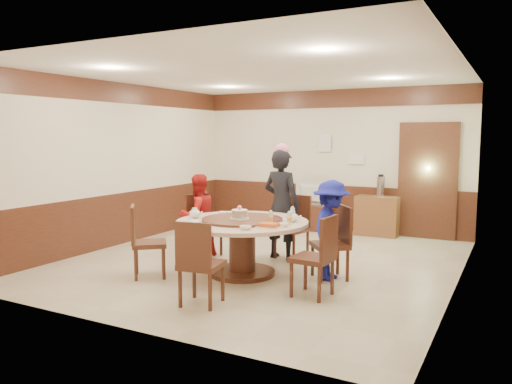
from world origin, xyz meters
The scene contains 30 objects.
room centered at (0.01, 0.01, 1.08)m, with size 6.00×6.04×2.84m.
banquet_table centered at (0.10, -0.78, 0.53)m, with size 1.79×1.79×0.78m.
chair_0 centered at (1.24, -0.39, 0.30)m, with size 0.62×0.62×0.97m.
chair_1 centered at (0.31, 0.42, 0.30)m, with size 0.53×0.54×0.97m.
chair_2 centered at (-0.99, -0.09, 0.30)m, with size 0.55×0.55×0.97m.
chair_3 centered at (-0.98, -1.46, 0.30)m, with size 0.62×0.62×0.97m.
chair_4 centered at (0.29, -2.06, 0.30)m, with size 0.51×0.51×0.97m.
chair_5 centered at (1.30, -1.19, 0.30)m, with size 0.48×0.48×0.97m.
person_standing centered at (0.18, 0.29, 0.85)m, with size 0.62×0.40×1.69m, color black.
person_red centered at (-1.04, -0.19, 0.65)m, with size 0.63×0.49×1.30m, color red.
person_blue centered at (1.24, -0.44, 0.66)m, with size 0.85×0.49×1.32m, color navy.
birthday_cake centered at (0.08, -0.82, 0.84)m, with size 0.26×0.26×0.18m.
teapot_left centered at (-0.60, -0.90, 0.81)m, with size 0.17×0.15×0.13m, color white.
teapot_right centered at (0.74, -0.56, 0.81)m, with size 0.17×0.15×0.13m, color white.
bowl_0 centered at (-0.44, -0.41, 0.77)m, with size 0.13×0.13×0.03m, color white.
bowl_1 centered at (0.45, -1.33, 0.77)m, with size 0.15×0.15×0.05m, color white.
bowl_2 centered at (-0.33, -1.27, 0.77)m, with size 0.15×0.15×0.04m, color white.
bowl_3 centered at (0.77, -0.93, 0.77)m, with size 0.14×0.14×0.04m, color white.
saucer_near centered at (-0.15, -1.43, 0.76)m, with size 0.18×0.18×0.01m, color white.
saucer_far centered at (0.55, -0.28, 0.76)m, with size 0.18×0.18×0.01m, color white.
shrimp_platter centered at (0.66, -1.11, 0.78)m, with size 0.30×0.20×0.06m.
bottle_0 centered at (0.56, -0.83, 0.83)m, with size 0.06×0.06×0.16m, color silver.
bottle_1 centered at (0.79, -0.77, 0.83)m, with size 0.06×0.06×0.16m, color silver.
bottle_2 centered at (0.66, -0.37, 0.83)m, with size 0.06×0.06×0.16m, color silver.
tv_stand centered at (-0.30, 2.75, 0.25)m, with size 0.85×0.45×0.50m, color #482316.
television centered at (-0.30, 2.75, 0.73)m, with size 0.79×0.10×0.45m, color gray.
side_cabinet centered at (1.03, 2.78, 0.38)m, with size 0.80×0.40×0.75m, color brown.
thermos centered at (1.09, 2.78, 0.94)m, with size 0.15×0.15×0.38m, color silver.
notice_left centered at (-0.10, 2.96, 1.75)m, with size 0.25×0.00×0.35m, color white.
notice_right centered at (0.55, 2.96, 1.45)m, with size 0.30×0.00×0.22m, color white.
Camera 1 is at (3.38, -6.58, 1.89)m, focal length 35.00 mm.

